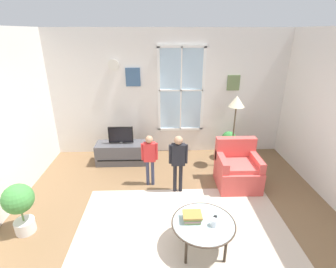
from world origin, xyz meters
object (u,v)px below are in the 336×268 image
book_stack (192,217)px  potted_plant_by_window (228,143)px  tv_stand (122,153)px  person_red_shirt (150,155)px  remote_near_books (214,219)px  floor_lamp (236,109)px  potted_plant_corner (19,204)px  armchair (237,170)px  cup (214,223)px  television (121,135)px  person_black_shirt (178,158)px  coffee_table (203,224)px

book_stack → potted_plant_by_window: 2.80m
tv_stand → person_red_shirt: 1.19m
book_stack → remote_near_books: book_stack is taller
remote_near_books → floor_lamp: (0.83, 2.17, 0.87)m
person_red_shirt → potted_plant_corner: (-1.80, -1.17, -0.14)m
armchair → cup: (-0.78, -1.56, 0.14)m
television → person_black_shirt: 1.63m
cup → television: bearing=121.0°
person_red_shirt → potted_plant_corner: person_red_shirt is taller
tv_stand → person_red_shirt: bearing=-54.6°
tv_stand → person_black_shirt: person_black_shirt is taller
coffee_table → book_stack: 0.17m
cup → floor_lamp: bearing=69.5°
potted_plant_corner → floor_lamp: size_ratio=0.50×
remote_near_books → television: bearing=122.7°
television → potted_plant_corner: bearing=-118.8°
remote_near_books → person_black_shirt: (-0.39, 1.27, 0.26)m
armchair → potted_plant_corner: (-3.45, -1.12, 0.17)m
potted_plant_by_window → cup: bearing=-108.4°
coffee_table → book_stack: size_ratio=3.39×
remote_near_books → potted_plant_corner: (-2.70, 0.33, 0.06)m
coffee_table → tv_stand: bearing=119.5°
cup → potted_plant_corner: bearing=170.5°
book_stack → floor_lamp: floor_lamp is taller
television → person_black_shirt: size_ratio=0.48×
person_black_shirt → armchair: bearing=9.0°
television → potted_plant_by_window: size_ratio=0.81×
armchair → remote_near_books: size_ratio=6.21×
person_black_shirt → book_stack: bearing=-85.6°
tv_stand → person_black_shirt: (1.16, -1.15, 0.46)m
television → coffee_table: (1.40, -2.47, -0.27)m
remote_near_books → potted_plant_corner: size_ratio=0.18×
television → tv_stand: bearing=90.0°
potted_plant_by_window → potted_plant_corner: (-3.55, -2.21, 0.10)m
person_red_shirt → person_black_shirt: bearing=-25.1°
book_stack → person_black_shirt: size_ratio=0.23×
coffee_table → person_black_shirt: bearing=100.3°
remote_near_books → potted_plant_by_window: potted_plant_by_window is taller
person_red_shirt → armchair: bearing=-2.0°
person_red_shirt → floor_lamp: bearing=21.0°
book_stack → cup: book_stack is taller
potted_plant_by_window → potted_plant_corner: size_ratio=0.83×
tv_stand → cup: cup is taller
television → person_red_shirt: person_red_shirt is taller
tv_stand → potted_plant_by_window: bearing=2.9°
coffee_table → cup: cup is taller
armchair → television: bearing=157.1°
coffee_table → person_red_shirt: 1.75m
book_stack → potted_plant_corner: bearing=172.0°
person_black_shirt → tv_stand: bearing=135.2°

